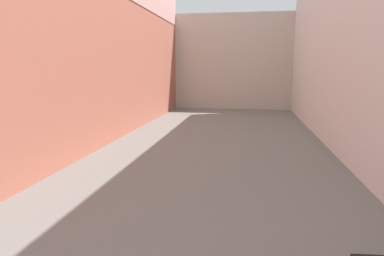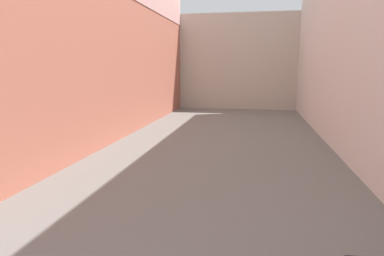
{
  "view_description": "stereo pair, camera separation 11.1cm",
  "coord_description": "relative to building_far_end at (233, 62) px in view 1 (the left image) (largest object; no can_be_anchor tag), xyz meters",
  "views": [
    {
      "loc": [
        0.94,
        1.29,
        2.33
      ],
      "look_at": [
        -0.01,
        6.96,
        1.31
      ],
      "focal_mm": 31.53,
      "sensor_mm": 36.0,
      "label": 1
    },
    {
      "loc": [
        1.05,
        1.31,
        2.33
      ],
      "look_at": [
        -0.01,
        6.96,
        1.31
      ],
      "focal_mm": 31.53,
      "sensor_mm": 36.0,
      "label": 2
    }
  ],
  "objects": [
    {
      "name": "building_right",
      "position": [
        3.51,
        -11.4,
        1.05
      ],
      "size": [
        0.45,
        20.79,
        7.47
      ],
      "color": "silver",
      "rests_on": "ground"
    },
    {
      "name": "ground_plane",
      "position": [
        0.0,
        -13.4,
        -2.69
      ],
      "size": [
        36.79,
        36.79,
        0.0
      ],
      "primitive_type": "plane",
      "color": "slate"
    },
    {
      "name": "building_far_end",
      "position": [
        0.0,
        0.0,
        0.0
      ],
      "size": [
        9.62,
        2.0,
        5.37
      ],
      "primitive_type": "cube",
      "color": "beige",
      "rests_on": "ground"
    }
  ]
}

